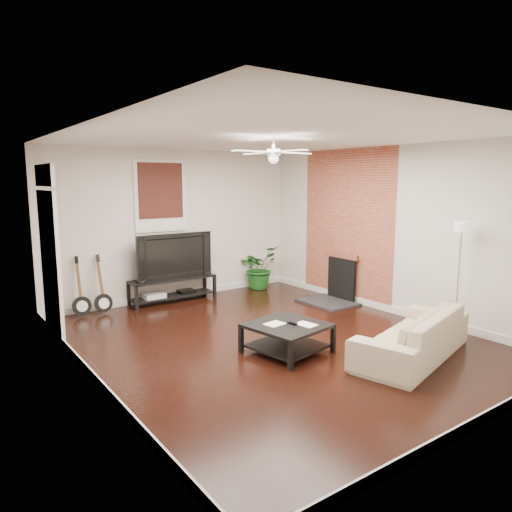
% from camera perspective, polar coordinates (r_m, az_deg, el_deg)
% --- Properties ---
extents(room, '(5.01, 6.01, 2.81)m').
position_cam_1_polar(room, '(6.43, 2.08, 1.74)').
color(room, black).
rests_on(room, ground).
extents(brick_accent, '(0.02, 2.20, 2.80)m').
position_cam_1_polar(brick_accent, '(8.83, 10.94, 3.59)').
color(brick_accent, '#AD5237').
rests_on(brick_accent, floor).
extents(fireplace, '(0.80, 1.10, 0.92)m').
position_cam_1_polar(fireplace, '(8.77, 9.45, -2.62)').
color(fireplace, black).
rests_on(fireplace, floor).
extents(window_back, '(1.00, 0.06, 1.30)m').
position_cam_1_polar(window_back, '(8.79, -11.52, 7.14)').
color(window_back, '#3C1910').
rests_on(window_back, wall_back).
extents(door_left, '(0.08, 1.00, 2.50)m').
position_cam_1_polar(door_left, '(7.16, -23.67, 0.52)').
color(door_left, white).
rests_on(door_left, wall_left).
extents(tv_stand, '(1.62, 0.43, 0.45)m').
position_cam_1_polar(tv_stand, '(8.88, -10.05, -4.02)').
color(tv_stand, black).
rests_on(tv_stand, floor).
extents(tv, '(1.45, 0.19, 0.84)m').
position_cam_1_polar(tv, '(8.78, -10.23, 0.10)').
color(tv, black).
rests_on(tv, tv_stand).
extents(coffee_table, '(1.05, 1.05, 0.38)m').
position_cam_1_polar(coffee_table, '(6.24, 3.80, -9.93)').
color(coffee_table, black).
rests_on(coffee_table, floor).
extents(sofa, '(2.20, 1.31, 0.60)m').
position_cam_1_polar(sofa, '(6.37, 18.46, -8.95)').
color(sofa, '#BCA68D').
rests_on(sofa, floor).
extents(floor_lamp, '(0.34, 0.34, 1.68)m').
position_cam_1_polar(floor_lamp, '(7.22, 23.38, -2.70)').
color(floor_lamp, white).
rests_on(floor_lamp, floor).
extents(potted_plant, '(0.98, 0.91, 0.89)m').
position_cam_1_polar(potted_plant, '(9.76, 0.34, -1.39)').
color(potted_plant, '#18551A').
rests_on(potted_plant, floor).
extents(guitar_left, '(0.31, 0.22, 1.01)m').
position_cam_1_polar(guitar_left, '(8.24, -20.54, -3.53)').
color(guitar_left, black).
rests_on(guitar_left, floor).
extents(guitar_right, '(0.33, 0.25, 1.01)m').
position_cam_1_polar(guitar_right, '(8.30, -18.15, -3.31)').
color(guitar_right, black).
rests_on(guitar_right, floor).
extents(ceiling_fan, '(1.24, 1.24, 0.32)m').
position_cam_1_polar(ceiling_fan, '(6.39, 2.14, 12.48)').
color(ceiling_fan, white).
rests_on(ceiling_fan, ceiling).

